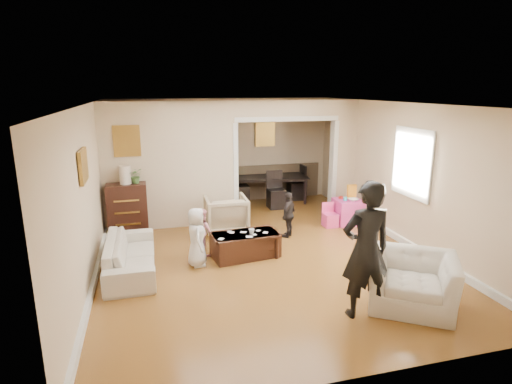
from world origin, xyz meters
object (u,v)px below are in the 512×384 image
object	(u,v)px
dresser	(128,209)
coffee_cup	(252,231)
table_lamp	(125,175)
coffee_table	(245,245)
adult_person	(366,250)
sofa	(131,255)
child_kneel_b	(202,232)
armchair_front	(412,281)
cyan_cup	(345,199)
play_table	(348,212)
dining_table	(269,188)
child_toddler	(289,215)
armchair_back	(226,215)
child_kneel_a	(197,237)

from	to	relation	value
dresser	coffee_cup	xyz separation A→B (m)	(2.08, -1.73, -0.05)
table_lamp	coffee_table	size ratio (longest dim) A/B	0.32
table_lamp	adult_person	xyz separation A→B (m)	(3.00, -3.93, -0.33)
sofa	child_kneel_b	size ratio (longest dim) A/B	2.25
sofa	armchair_front	world-z (taller)	armchair_front
cyan_cup	adult_person	world-z (taller)	adult_person
play_table	dining_table	distance (m)	2.45
armchair_front	play_table	distance (m)	3.50
coffee_cup	dining_table	size ratio (longest dim) A/B	0.05
armchair_front	coffee_cup	bearing A→B (deg)	161.38
dining_table	table_lamp	bearing A→B (deg)	-144.40
sofa	child_toddler	size ratio (longest dim) A/B	2.07
table_lamp	dresser	bearing A→B (deg)	0.00
table_lamp	cyan_cup	size ratio (longest dim) A/B	4.50
armchair_front	cyan_cup	world-z (taller)	armchair_front
coffee_table	adult_person	xyz separation A→B (m)	(1.02, -2.24, 0.68)
table_lamp	child_toddler	xyz separation A→B (m)	(3.03, -0.93, -0.77)
table_lamp	armchair_back	bearing A→B (deg)	-11.89
dining_table	child_kneel_b	bearing A→B (deg)	-115.50
armchair_back	child_kneel_b	xyz separation A→B (m)	(-0.61, -0.99, 0.03)
play_table	dining_table	world-z (taller)	dining_table
child_kneel_b	child_toddler	size ratio (longest dim) A/B	0.92
dining_table	child_toddler	size ratio (longest dim) A/B	2.13
table_lamp	child_kneel_a	world-z (taller)	table_lamp
dining_table	adult_person	bearing A→B (deg)	-85.06
play_table	adult_person	size ratio (longest dim) A/B	0.31
adult_person	child_kneel_b	xyz separation A→B (m)	(-1.72, 2.54, -0.48)
coffee_cup	armchair_front	bearing A→B (deg)	-52.35
child_toddler	cyan_cup	bearing A→B (deg)	147.95
armchair_front	dining_table	xyz separation A→B (m)	(-0.33, 5.58, -0.02)
sofa	child_kneel_a	distance (m)	1.07
child_kneel_b	child_kneel_a	bearing A→B (deg)	133.45
coffee_cup	play_table	xyz separation A→B (m)	(2.46, 1.26, -0.20)
adult_person	child_kneel_a	distance (m)	2.83
armchair_back	child_toddler	bearing A→B (deg)	156.70
sofa	adult_person	distance (m)	3.67
dresser	coffee_table	distance (m)	2.62
armchair_back	table_lamp	world-z (taller)	table_lamp
armchair_front	play_table	xyz separation A→B (m)	(0.80, 3.41, -0.09)
dining_table	adult_person	size ratio (longest dim) A/B	1.08
table_lamp	child_kneel_a	bearing A→B (deg)	-58.27
armchair_front	adult_person	world-z (taller)	adult_person
dresser	child_kneel_b	world-z (taller)	dresser
dining_table	adult_person	world-z (taller)	adult_person
armchair_front	coffee_table	bearing A→B (deg)	162.37
sofa	dining_table	world-z (taller)	dining_table
play_table	table_lamp	bearing A→B (deg)	173.99
dining_table	child_toddler	bearing A→B (deg)	-89.07
child_toddler	child_kneel_a	bearing A→B (deg)	-22.77
coffee_cup	adult_person	bearing A→B (deg)	-67.33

